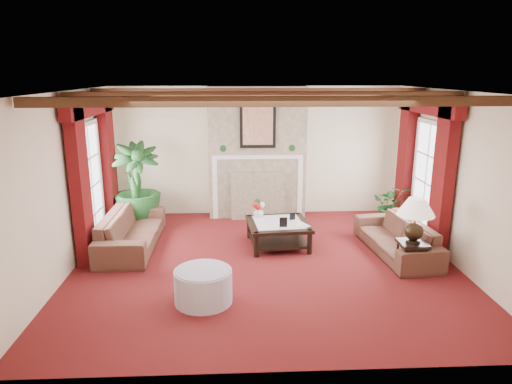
{
  "coord_description": "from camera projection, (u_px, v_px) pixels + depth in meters",
  "views": [
    {
      "loc": [
        -0.47,
        -6.78,
        2.97
      ],
      "look_at": [
        -0.13,
        0.4,
        1.08
      ],
      "focal_mm": 32.0,
      "sensor_mm": 36.0,
      "label": 1
    }
  ],
  "objects": [
    {
      "name": "floor",
      "position": [
        265.0,
        263.0,
        7.32
      ],
      "size": [
        6.0,
        6.0,
        0.0
      ],
      "primitive_type": "plane",
      "color": "#4B0D10",
      "rests_on": "ground"
    },
    {
      "name": "ceiling",
      "position": [
        266.0,
        91.0,
        6.64
      ],
      "size": [
        6.0,
        6.0,
        0.0
      ],
      "primitive_type": "plane",
      "rotation": [
        3.14,
        0.0,
        0.0
      ],
      "color": "white",
      "rests_on": "floor"
    },
    {
      "name": "back_wall",
      "position": [
        257.0,
        151.0,
        9.64
      ],
      "size": [
        6.0,
        0.02,
        2.7
      ],
      "primitive_type": "cube",
      "color": "beige",
      "rests_on": "ground"
    },
    {
      "name": "left_wall",
      "position": [
        66.0,
        184.0,
        6.84
      ],
      "size": [
        0.02,
        5.5,
        2.7
      ],
      "primitive_type": "cube",
      "color": "beige",
      "rests_on": "ground"
    },
    {
      "name": "right_wall",
      "position": [
        457.0,
        179.0,
        7.12
      ],
      "size": [
        0.02,
        5.5,
        2.7
      ],
      "primitive_type": "cube",
      "color": "beige",
      "rests_on": "ground"
    },
    {
      "name": "ceiling_beams",
      "position": [
        266.0,
        96.0,
        6.65
      ],
      "size": [
        6.0,
        3.0,
        0.12
      ],
      "primitive_type": null,
      "color": "#3A1F12",
      "rests_on": "ceiling"
    },
    {
      "name": "fireplace",
      "position": [
        257.0,
        86.0,
        9.1
      ],
      "size": [
        2.0,
        0.52,
        2.7
      ],
      "primitive_type": null,
      "color": "#9D8A65",
      "rests_on": "ground"
    },
    {
      "name": "french_door_left",
      "position": [
        84.0,
        124.0,
        7.61
      ],
      "size": [
        0.1,
        1.1,
        2.16
      ],
      "primitive_type": null,
      "color": "white",
      "rests_on": "ground"
    },
    {
      "name": "french_door_right",
      "position": [
        433.0,
        122.0,
        7.88
      ],
      "size": [
        0.1,
        1.1,
        2.16
      ],
      "primitive_type": null,
      "color": "white",
      "rests_on": "ground"
    },
    {
      "name": "curtains_left",
      "position": [
        89.0,
        99.0,
        7.51
      ],
      "size": [
        0.2,
        2.4,
        2.55
      ],
      "primitive_type": null,
      "color": "#520B0B",
      "rests_on": "ground"
    },
    {
      "name": "curtains_right",
      "position": [
        429.0,
        98.0,
        7.77
      ],
      "size": [
        0.2,
        2.4,
        2.55
      ],
      "primitive_type": null,
      "color": "#520B0B",
      "rests_on": "ground"
    },
    {
      "name": "sofa_left",
      "position": [
        131.0,
        224.0,
        7.9
      ],
      "size": [
        2.15,
        0.64,
        0.84
      ],
      "primitive_type": "imported",
      "rotation": [
        0.0,
        0.0,
        1.57
      ],
      "color": "black",
      "rests_on": "ground"
    },
    {
      "name": "sofa_right",
      "position": [
        397.0,
        232.0,
        7.64
      ],
      "size": [
        2.08,
        0.97,
        0.77
      ],
      "primitive_type": "imported",
      "rotation": [
        0.0,
        0.0,
        -1.47
      ],
      "color": "black",
      "rests_on": "ground"
    },
    {
      "name": "potted_palm",
      "position": [
        137.0,
        204.0,
        8.94
      ],
      "size": [
        1.82,
        2.17,
        0.94
      ],
      "primitive_type": "imported",
      "rotation": [
        0.0,
        0.0,
        0.28
      ],
      "color": "black",
      "rests_on": "ground"
    },
    {
      "name": "small_plant",
      "position": [
        392.0,
        210.0,
        9.03
      ],
      "size": [
        1.21,
        1.25,
        0.67
      ],
      "primitive_type": "imported",
      "rotation": [
        0.0,
        0.0,
        -0.27
      ],
      "color": "black",
      "rests_on": "ground"
    },
    {
      "name": "coffee_table",
      "position": [
        278.0,
        234.0,
        8.02
      ],
      "size": [
        1.14,
        1.14,
        0.43
      ],
      "primitive_type": null,
      "rotation": [
        0.0,
        0.0,
        0.09
      ],
      "color": "black",
      "rests_on": "ground"
    },
    {
      "name": "side_table",
      "position": [
        411.0,
        257.0,
        6.95
      ],
      "size": [
        0.42,
        0.42,
        0.48
      ],
      "primitive_type": null,
      "rotation": [
        0.0,
        0.0,
        0.02
      ],
      "color": "black",
      "rests_on": "ground"
    },
    {
      "name": "ottoman",
      "position": [
        203.0,
        286.0,
        6.04
      ],
      "size": [
        0.77,
        0.77,
        0.45
      ],
      "primitive_type": "cylinder",
      "color": "#AFA7BD",
      "rests_on": "ground"
    },
    {
      "name": "table_lamp",
      "position": [
        415.0,
        220.0,
        6.8
      ],
      "size": [
        0.56,
        0.56,
        0.71
      ],
      "primitive_type": null,
      "color": "black",
      "rests_on": "side_table"
    },
    {
      "name": "flower_vase",
      "position": [
        258.0,
        212.0,
        8.24
      ],
      "size": [
        0.21,
        0.22,
        0.19
      ],
      "primitive_type": "imported",
      "rotation": [
        0.0,
        0.0,
        -0.05
      ],
      "color": "silver",
      "rests_on": "coffee_table"
    },
    {
      "name": "book",
      "position": [
        297.0,
        219.0,
        7.71
      ],
      "size": [
        0.22,
        0.18,
        0.28
      ],
      "primitive_type": "imported",
      "rotation": [
        0.0,
        0.0,
        0.47
      ],
      "color": "black",
      "rests_on": "coffee_table"
    },
    {
      "name": "photo_frame_a",
      "position": [
        283.0,
        222.0,
        7.69
      ],
      "size": [
        0.13,
        0.03,
        0.18
      ],
      "primitive_type": null,
      "rotation": [
        0.0,
        0.0,
        0.04
      ],
      "color": "black",
      "rests_on": "coffee_table"
    },
    {
      "name": "photo_frame_b",
      "position": [
        292.0,
        217.0,
        8.07
      ],
      "size": [
        0.11,
        0.06,
        0.14
      ],
      "primitive_type": null,
      "rotation": [
        0.0,
        0.0,
        0.43
      ],
      "color": "black",
      "rests_on": "coffee_table"
    }
  ]
}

